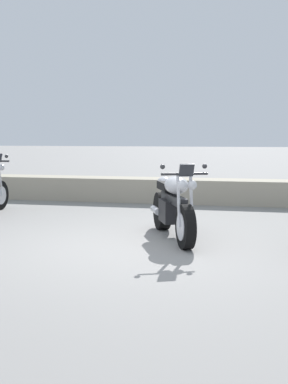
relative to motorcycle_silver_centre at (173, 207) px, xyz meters
The scene contains 3 objects.
ground_plane 1.09m from the motorcycle_silver_centre, 125.87° to the right, with size 120.00×120.00×0.00m, color gray.
stone_wall 4.05m from the motorcycle_silver_centre, 98.13° to the left, with size 36.00×0.80×0.55m, color #A89E89.
motorcycle_silver_centre is the anchor object (origin of this frame).
Camera 1 is at (1.67, -6.42, 1.56)m, focal length 45.73 mm.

